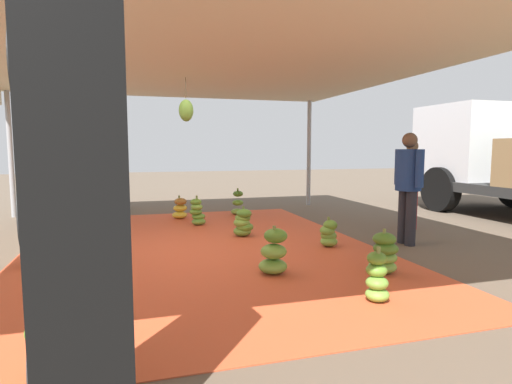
# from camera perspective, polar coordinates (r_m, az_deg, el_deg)

# --- Properties ---
(ground_plane) EXTENTS (40.00, 40.00, 0.00)m
(ground_plane) POSITION_cam_1_polar(r_m,az_deg,el_deg) (7.11, 17.26, -5.77)
(ground_plane) COLOR brown
(tarp_orange) EXTENTS (6.61, 4.79, 0.01)m
(tarp_orange) POSITION_cam_1_polar(r_m,az_deg,el_deg) (6.02, -7.51, -7.62)
(tarp_orange) COLOR #D1512D
(tarp_orange) RESTS_ON ground
(tent_canopy) EXTENTS (8.00, 7.00, 2.64)m
(tent_canopy) POSITION_cam_1_polar(r_m,az_deg,el_deg) (5.96, -8.74, 17.03)
(tent_canopy) COLOR #9EA0A5
(tent_canopy) RESTS_ON ground
(banana_bunch_0) EXTENTS (0.42, 0.43, 0.54)m
(banana_bunch_0) POSITION_cam_1_polar(r_m,az_deg,el_deg) (4.74, 2.46, -8.35)
(banana_bunch_0) COLOR #75A83D
(banana_bunch_0) RESTS_ON tarp_orange
(banana_bunch_1) EXTENTS (0.32, 0.32, 0.43)m
(banana_bunch_1) POSITION_cam_1_polar(r_m,az_deg,el_deg) (6.09, 9.94, -5.69)
(banana_bunch_1) COLOR #75A83D
(banana_bunch_1) RESTS_ON tarp_orange
(banana_bunch_2) EXTENTS (0.41, 0.40, 0.47)m
(banana_bunch_2) POSITION_cam_1_polar(r_m,az_deg,el_deg) (8.51, -10.37, -2.30)
(banana_bunch_2) COLOR gold
(banana_bunch_2) RESTS_ON tarp_orange
(banana_bunch_3) EXTENTS (0.42, 0.40, 0.51)m
(banana_bunch_3) POSITION_cam_1_polar(r_m,az_deg,el_deg) (4.96, 17.12, -8.15)
(banana_bunch_3) COLOR #75A83D
(banana_bunch_3) RESTS_ON tarp_orange
(banana_bunch_4) EXTENTS (0.39, 0.39, 0.55)m
(banana_bunch_4) POSITION_cam_1_polar(r_m,az_deg,el_deg) (7.75, -8.05, -2.82)
(banana_bunch_4) COLOR #6B9E38
(banana_bunch_4) RESTS_ON tarp_orange
(banana_bunch_5) EXTENTS (0.42, 0.42, 0.58)m
(banana_bunch_5) POSITION_cam_1_polar(r_m,az_deg,el_deg) (5.70, -28.00, -6.43)
(banana_bunch_5) COLOR gold
(banana_bunch_5) RESTS_ON tarp_orange
(banana_bunch_6) EXTENTS (0.39, 0.38, 0.49)m
(banana_bunch_6) POSITION_cam_1_polar(r_m,az_deg,el_deg) (6.69, -1.77, -4.31)
(banana_bunch_6) COLOR #6B9E38
(banana_bunch_6) RESTS_ON tarp_orange
(banana_bunch_7) EXTENTS (0.32, 0.31, 0.51)m
(banana_bunch_7) POSITION_cam_1_polar(r_m,az_deg,el_deg) (4.08, 16.25, -11.28)
(banana_bunch_7) COLOR #75A83D
(banana_bunch_7) RESTS_ON tarp_orange
(banana_bunch_8) EXTENTS (0.47, 0.46, 0.50)m
(banana_bunch_8) POSITION_cam_1_polar(r_m,az_deg,el_deg) (3.06, -26.00, -17.48)
(banana_bunch_8) COLOR #477523
(banana_bunch_8) RESTS_ON tarp_orange
(banana_bunch_9) EXTENTS (0.33, 0.33, 0.49)m
(banana_bunch_9) POSITION_cam_1_polar(r_m,az_deg,el_deg) (8.49, -19.19, -2.50)
(banana_bunch_9) COLOR gold
(banana_bunch_9) RESTS_ON tarp_orange
(banana_bunch_10) EXTENTS (0.45, 0.46, 0.55)m
(banana_bunch_10) POSITION_cam_1_polar(r_m,az_deg,el_deg) (7.92, -24.05, -3.04)
(banana_bunch_10) COLOR #75A83D
(banana_bunch_10) RESTS_ON tarp_orange
(banana_bunch_11) EXTENTS (0.36, 0.36, 0.56)m
(banana_bunch_11) POSITION_cam_1_polar(r_m,az_deg,el_deg) (8.89, -2.55, -1.62)
(banana_bunch_11) COLOR #75A83D
(banana_bunch_11) RESTS_ON tarp_orange
(worker_0) EXTENTS (0.57, 0.35, 1.56)m
(worker_0) POSITION_cam_1_polar(r_m,az_deg,el_deg) (7.84, 20.49, 1.91)
(worker_0) COLOR maroon
(worker_0) RESTS_ON ground
(worker_1) EXTENTS (0.60, 0.37, 1.64)m
(worker_1) POSITION_cam_1_polar(r_m,az_deg,el_deg) (6.47, 20.15, 1.58)
(worker_1) COLOR #26262D
(worker_1) RESTS_ON ground
(speaker_stack) EXTENTS (0.55, 0.50, 2.10)m
(speaker_stack) POSITION_cam_1_polar(r_m,az_deg,el_deg) (2.13, -23.44, -4.33)
(speaker_stack) COLOR black
(speaker_stack) RESTS_ON ground
(crate_0) EXTENTS (0.51, 0.39, 0.31)m
(crate_0) POSITION_cam_1_polar(r_m,az_deg,el_deg) (10.12, -18.85, -1.49)
(crate_0) COLOR olive
(crate_0) RESTS_ON ground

